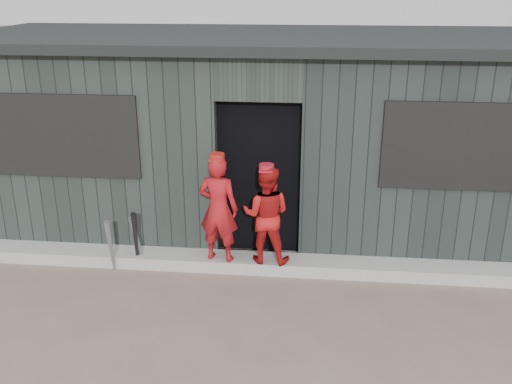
# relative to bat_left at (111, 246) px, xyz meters

# --- Properties ---
(ground) EXTENTS (80.00, 80.00, 0.00)m
(ground) POSITION_rel_bat_left_xyz_m (1.70, -1.56, -0.34)
(ground) COLOR brown
(ground) RESTS_ON ground
(curb) EXTENTS (8.00, 0.36, 0.15)m
(curb) POSITION_rel_bat_left_xyz_m (1.70, 0.26, -0.27)
(curb) COLOR #9B9C97
(curb) RESTS_ON ground
(bat_left) EXTENTS (0.09, 0.22, 0.69)m
(bat_left) POSITION_rel_bat_left_xyz_m (0.00, 0.00, 0.00)
(bat_left) COLOR gray
(bat_left) RESTS_ON ground
(bat_mid) EXTENTS (0.13, 0.28, 0.71)m
(bat_mid) POSITION_rel_bat_left_xyz_m (0.28, 0.15, 0.01)
(bat_mid) COLOR gray
(bat_mid) RESTS_ON ground
(bat_right) EXTENTS (0.15, 0.29, 0.77)m
(bat_right) POSITION_rel_bat_left_xyz_m (0.27, 0.12, 0.04)
(bat_right) COLOR black
(bat_right) RESTS_ON ground
(player_red_left) EXTENTS (0.51, 0.38, 1.29)m
(player_red_left) POSITION_rel_bat_left_xyz_m (1.26, 0.19, 0.45)
(player_red_left) COLOR maroon
(player_red_left) RESTS_ON curb
(player_red_right) EXTENTS (0.61, 0.49, 1.17)m
(player_red_right) POSITION_rel_bat_left_xyz_m (1.82, 0.21, 0.39)
(player_red_right) COLOR red
(player_red_right) RESTS_ON curb
(player_grey_back) EXTENTS (0.64, 0.48, 1.18)m
(player_grey_back) POSITION_rel_bat_left_xyz_m (2.10, 0.79, 0.24)
(player_grey_back) COLOR #A6A6A6
(player_grey_back) RESTS_ON ground
(dugout) EXTENTS (8.30, 3.30, 2.62)m
(dugout) POSITION_rel_bat_left_xyz_m (1.70, 1.94, 0.94)
(dugout) COLOR black
(dugout) RESTS_ON ground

